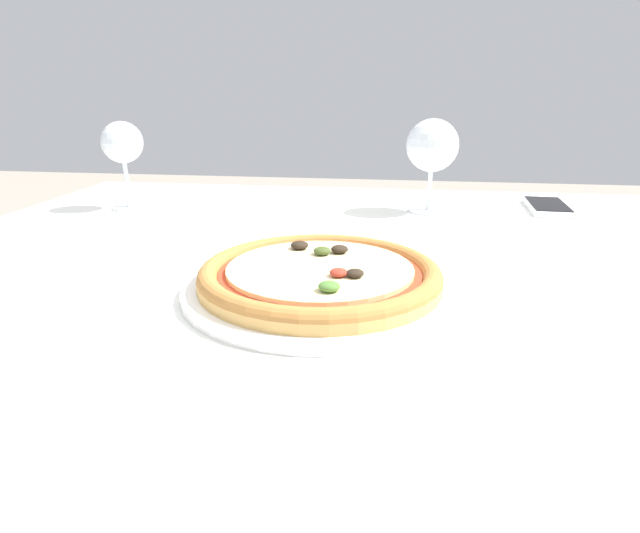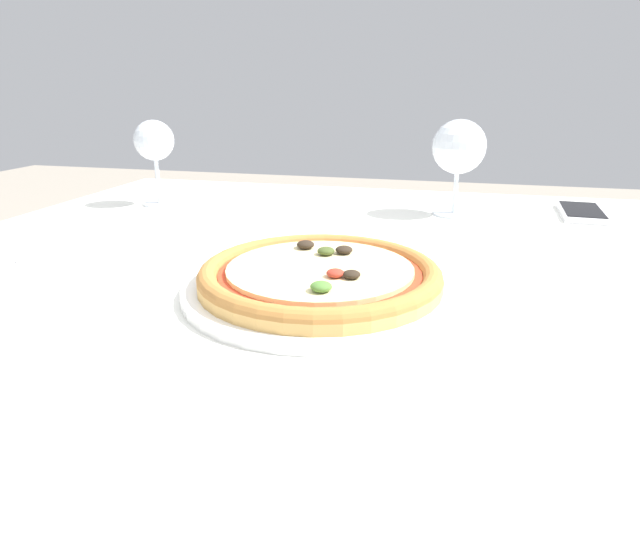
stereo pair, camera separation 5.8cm
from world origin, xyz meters
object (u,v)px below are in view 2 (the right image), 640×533
(fork, at_px, (13,270))
(wine_glass_far_left, at_px, (459,149))
(pizza_plate, at_px, (320,278))
(wine_glass_far_right, at_px, (154,143))
(dining_table, at_px, (428,343))
(cell_phone, at_px, (582,212))

(fork, distance_m, wine_glass_far_left, 0.69)
(pizza_plate, height_order, wine_glass_far_right, wine_glass_far_right)
(wine_glass_far_left, distance_m, wine_glass_far_right, 0.55)
(dining_table, height_order, wine_glass_far_right, wine_glass_far_right)
(dining_table, distance_m, pizza_plate, 0.15)
(wine_glass_far_left, xyz_separation_m, cell_phone, (0.22, 0.05, -0.11))
(fork, relative_size, cell_phone, 1.15)
(dining_table, xyz_separation_m, fork, (-0.50, -0.07, 0.07))
(dining_table, relative_size, fork, 8.45)
(wine_glass_far_right, bearing_deg, dining_table, -31.77)
(dining_table, bearing_deg, fork, -172.44)
(dining_table, distance_m, fork, 0.51)
(dining_table, distance_m, wine_glass_far_left, 0.42)
(wine_glass_far_left, xyz_separation_m, wine_glass_far_right, (-0.55, -0.05, 0.00))
(fork, height_order, cell_phone, cell_phone)
(dining_table, xyz_separation_m, pizza_plate, (-0.12, -0.04, 0.09))
(wine_glass_far_right, bearing_deg, fork, -86.36)
(wine_glass_far_left, relative_size, cell_phone, 1.10)
(pizza_plate, distance_m, wine_glass_far_left, 0.45)
(dining_table, distance_m, wine_glass_far_right, 0.65)
(dining_table, distance_m, cell_phone, 0.49)
(pizza_plate, distance_m, cell_phone, 0.59)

